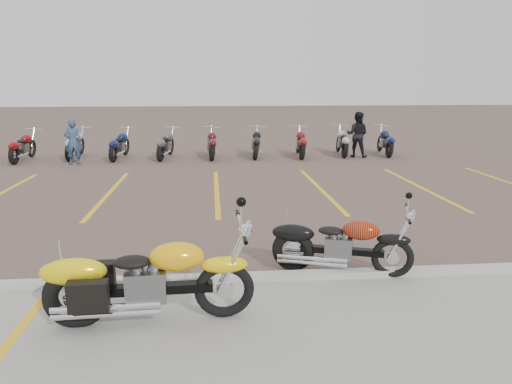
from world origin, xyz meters
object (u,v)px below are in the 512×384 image
(yellow_cruiser, at_px, (145,283))
(person_a, at_px, (73,142))
(person_b, at_px, (357,135))
(flame_cruiser, at_px, (338,247))

(yellow_cruiser, distance_m, person_a, 12.37)
(person_a, relative_size, person_b, 0.92)
(yellow_cruiser, distance_m, flame_cruiser, 2.88)
(yellow_cruiser, distance_m, person_b, 14.04)
(person_a, distance_m, person_b, 10.05)
(flame_cruiser, bearing_deg, person_b, 90.52)
(yellow_cruiser, height_order, person_b, person_b)
(person_b, bearing_deg, flame_cruiser, 98.68)
(flame_cruiser, bearing_deg, person_a, 139.64)
(yellow_cruiser, xyz_separation_m, flame_cruiser, (2.57, 1.29, -0.07))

